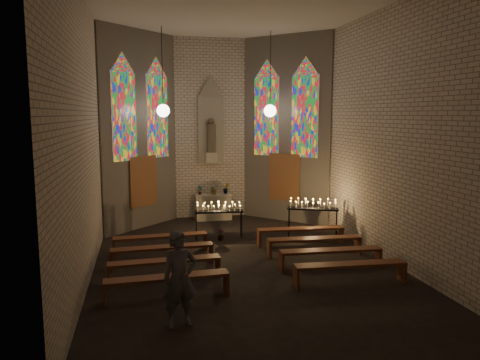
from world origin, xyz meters
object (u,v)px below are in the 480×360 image
Objects in this scene: votive_stand_right at (313,206)px; visitor at (180,279)px; altar at (213,207)px; aisle_flower_pot at (221,235)px; votive_stand_left at (219,209)px.

votive_stand_right is 0.91× the size of visitor.
altar is at bearing 64.03° from visitor.
votive_stand_left is (-0.02, 0.23, 0.81)m from aisle_flower_pot.
votive_stand_right is at bearing -3.36° from votive_stand_left.
votive_stand_right reaches higher than altar.
aisle_flower_pot is at bearing -93.99° from altar.
aisle_flower_pot is 0.84m from votive_stand_left.
altar is 0.87× the size of votive_stand_left.
votive_stand_left is 6.45m from visitor.
aisle_flower_pot is at bearing 59.79° from visitor.
altar is 0.74× the size of visitor.
aisle_flower_pot is at bearing -80.15° from votive_stand_left.
visitor is (-1.80, -5.96, 0.75)m from aisle_flower_pot.
votive_stand_right is (3.07, -0.22, 0.87)m from aisle_flower_pot.
votive_stand_right is at bearing -4.14° from aisle_flower_pot.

